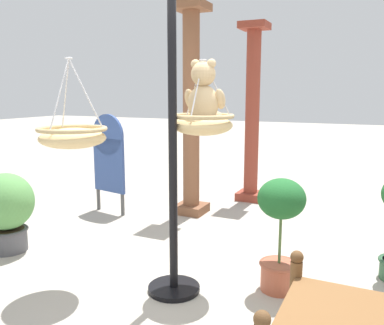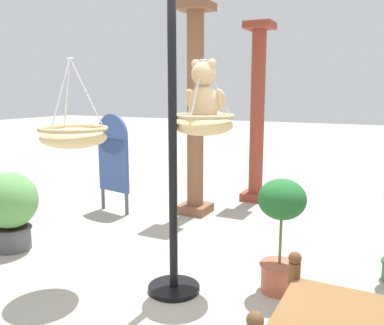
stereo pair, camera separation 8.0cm
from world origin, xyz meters
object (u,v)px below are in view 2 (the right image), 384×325
(teddy_bear, at_px, (204,96))
(potted_plant_bushy_green, at_px, (281,226))
(greenhouse_pillar_right, at_px, (257,117))
(potted_plant_small_succulent, at_px, (10,207))
(display_pole_central, at_px, (173,196))
(greenhouse_pillar_far_back, at_px, (195,116))
(hanging_basket_left_high, at_px, (74,136))
(hanging_basket_with_teddy, at_px, (203,123))
(display_sign_board, at_px, (113,154))

(teddy_bear, distance_m, potted_plant_bushy_green, 1.25)
(greenhouse_pillar_right, distance_m, potted_plant_small_succulent, 3.63)
(display_pole_central, bearing_deg, potted_plant_small_succulent, 178.77)
(greenhouse_pillar_far_back, bearing_deg, hanging_basket_left_high, -89.39)
(greenhouse_pillar_right, relative_size, greenhouse_pillar_far_back, 0.95)
(hanging_basket_with_teddy, distance_m, potted_plant_bushy_green, 1.07)
(potted_plant_bushy_green, distance_m, display_sign_board, 2.95)
(hanging_basket_with_teddy, height_order, hanging_basket_left_high, hanging_basket_left_high)
(potted_plant_bushy_green, relative_size, display_sign_board, 0.71)
(hanging_basket_with_teddy, height_order, potted_plant_bushy_green, hanging_basket_with_teddy)
(display_pole_central, xyz_separation_m, display_sign_board, (-1.86, 1.65, -0.01))
(teddy_bear, height_order, greenhouse_pillar_far_back, greenhouse_pillar_far_back)
(hanging_basket_with_teddy, distance_m, potted_plant_small_succulent, 2.35)
(hanging_basket_left_high, relative_size, greenhouse_pillar_far_back, 0.26)
(hanging_basket_with_teddy, distance_m, display_sign_board, 2.52)
(potted_plant_small_succulent, bearing_deg, hanging_basket_with_teddy, 5.52)
(teddy_bear, relative_size, hanging_basket_left_high, 0.71)
(display_sign_board, bearing_deg, greenhouse_pillar_right, 43.38)
(display_sign_board, bearing_deg, display_pole_central, -41.57)
(potted_plant_bushy_green, xyz_separation_m, potted_plant_small_succulent, (-2.79, -0.34, -0.10))
(greenhouse_pillar_far_back, relative_size, potted_plant_small_succulent, 3.35)
(greenhouse_pillar_right, bearing_deg, display_pole_central, -84.92)
(hanging_basket_with_teddy, xyz_separation_m, potted_plant_small_succulent, (-2.14, -0.21, -0.94))
(hanging_basket_with_teddy, height_order, greenhouse_pillar_far_back, greenhouse_pillar_far_back)
(display_pole_central, height_order, display_sign_board, display_pole_central)
(hanging_basket_with_teddy, xyz_separation_m, potted_plant_bushy_green, (0.65, 0.14, -0.83))
(display_pole_central, bearing_deg, display_sign_board, 138.43)
(hanging_basket_left_high, xyz_separation_m, display_sign_board, (-1.06, 1.90, -0.49))
(hanging_basket_with_teddy, bearing_deg, teddy_bear, 90.00)
(hanging_basket_with_teddy, bearing_deg, display_pole_central, -120.96)
(hanging_basket_left_high, height_order, greenhouse_pillar_right, greenhouse_pillar_right)
(teddy_bear, bearing_deg, greenhouse_pillar_far_back, 117.91)
(greenhouse_pillar_right, xyz_separation_m, potted_plant_small_succulent, (-1.71, -3.10, -0.82))
(potted_plant_bushy_green, bearing_deg, hanging_basket_with_teddy, -168.16)
(hanging_basket_left_high, relative_size, greenhouse_pillar_right, 0.27)
(hanging_basket_with_teddy, bearing_deg, potted_plant_bushy_green, 11.84)
(teddy_bear, bearing_deg, display_pole_central, -118.68)
(display_pole_central, height_order, hanging_basket_with_teddy, display_pole_central)
(hanging_basket_with_teddy, relative_size, potted_plant_bushy_green, 0.64)
(hanging_basket_left_high, bearing_deg, potted_plant_small_succulent, 166.16)
(greenhouse_pillar_right, height_order, potted_plant_bushy_green, greenhouse_pillar_right)
(greenhouse_pillar_right, distance_m, potted_plant_bushy_green, 3.04)
(greenhouse_pillar_right, distance_m, display_sign_board, 2.22)
(hanging_basket_left_high, xyz_separation_m, potted_plant_bushy_green, (1.60, 0.64, -0.73))
(potted_plant_small_succulent, bearing_deg, potted_plant_bushy_green, 7.01)
(potted_plant_small_succulent, bearing_deg, display_pole_central, -1.23)
(greenhouse_pillar_far_back, height_order, potted_plant_bushy_green, greenhouse_pillar_far_back)
(hanging_basket_with_teddy, height_order, teddy_bear, teddy_bear)
(teddy_bear, relative_size, greenhouse_pillar_far_back, 0.19)
(display_pole_central, xyz_separation_m, hanging_basket_with_teddy, (0.15, 0.25, 0.58))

